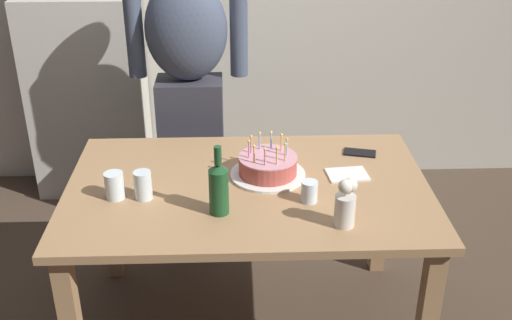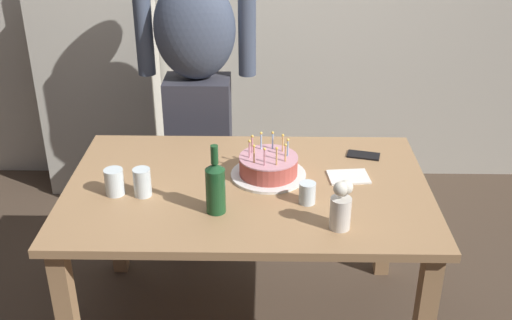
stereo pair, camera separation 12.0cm
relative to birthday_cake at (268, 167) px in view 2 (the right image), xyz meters
The scene contains 11 objects.
dining_table 0.18m from the birthday_cake, 137.24° to the right, with size 1.50×0.96×0.74m.
birthday_cake is the anchor object (origin of this frame).
water_glass_near 0.64m from the birthday_cake, 165.30° to the right, with size 0.08×0.08×0.11m, color silver.
water_glass_far 0.53m from the birthday_cake, 161.36° to the right, with size 0.07×0.07×0.12m, color silver.
water_glass_side 0.26m from the birthday_cake, 55.06° to the right, with size 0.07×0.07×0.09m, color silver.
wine_bottle 0.36m from the birthday_cake, 124.79° to the right, with size 0.08×0.08×0.28m.
cell_phone 0.47m from the birthday_cake, 24.63° to the left, with size 0.14×0.07×0.01m, color black.
napkin_stack 0.34m from the birthday_cake, ahead, with size 0.17×0.13×0.01m, color white.
flower_vase 0.48m from the birthday_cake, 56.63° to the right, with size 0.08×0.08×0.20m.
person_man_bearded 0.81m from the birthday_cake, 117.27° to the left, with size 0.61×0.27×1.66m.
shelf_cabinet 1.62m from the birthday_cake, 129.33° to the left, with size 0.69×0.30×1.52m.
Camera 2 is at (0.07, -2.25, 2.00)m, focal length 43.82 mm.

